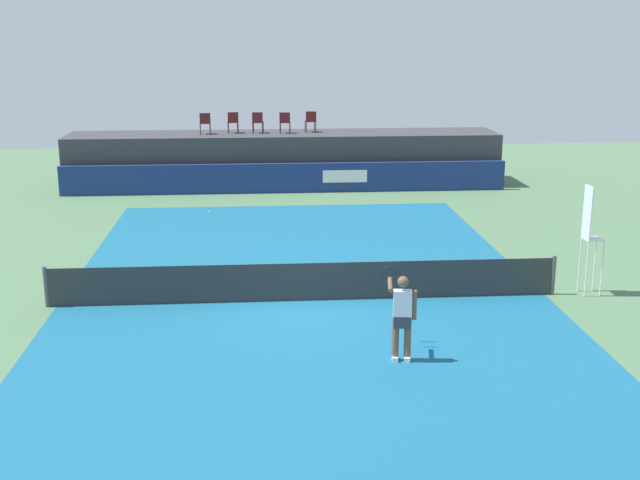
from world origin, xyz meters
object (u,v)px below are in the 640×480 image
Objects in this scene: net_post_near at (46,287)px; spectator_chair_right at (285,122)px; tennis_ball at (209,212)px; spectator_chair_far_right at (311,120)px; tennis_player at (402,315)px; net_post_far at (553,275)px; spectator_chair_far_left at (205,122)px; spectator_chair_left at (233,121)px; spectator_chair_center at (258,121)px; umpire_chair at (589,232)px.

spectator_chair_right is at bearing 67.61° from net_post_near.
tennis_ball is at bearing -119.51° from spectator_chair_right.
net_post_near is (-7.34, -15.48, -2.19)m from spectator_chair_far_right.
spectator_chair_far_right is at bearing 91.62° from tennis_player.
spectator_chair_far_left is at bearing 122.04° from net_post_far.
spectator_chair_left reaches higher than tennis_player.
spectator_chair_right reaches higher than net_post_far.
umpire_chair is (8.12, -15.31, -1.11)m from spectator_chair_center.
net_post_near is 14.71× the size of tennis_ball.
spectator_chair_far_right is 7.36m from tennis_ball.
spectator_chair_far_left is at bearing -166.92° from spectator_chair_left.
spectator_chair_left is at bearing 120.72° from umpire_chair.
tennis_player is (4.96, -18.95, -1.73)m from spectator_chair_far_left.
spectator_chair_left is 3.27m from spectator_chair_far_right.
spectator_chair_center and spectator_chair_far_right have the same top height.
spectator_chair_center is 1.00× the size of spectator_chair_far_right.
umpire_chair is 2.76× the size of net_post_far.
spectator_chair_right is 6.56m from tennis_ball.
spectator_chair_center is 0.89× the size of net_post_far.
spectator_chair_left reaches higher than umpire_chair.
tennis_player is at bearing -71.54° from tennis_ball.
spectator_chair_center is 6.25m from tennis_ball.
spectator_chair_far_left and spectator_chair_center have the same top height.
spectator_chair_center is at bearing 117.94° from umpire_chair.
spectator_chair_left is 1.04m from spectator_chair_center.
net_post_near is 1.00× the size of net_post_far.
tennis_player is (-4.51, -3.83, 0.46)m from net_post_far.
spectator_chair_right is 0.32× the size of umpire_chair.
spectator_chair_far_right is at bearing 4.62° from spectator_chair_center.
umpire_chair is 6.60m from tennis_player.
net_post_far is (-0.83, 0.01, -1.09)m from umpire_chair.
tennis_player is (7.89, -3.83, 0.46)m from net_post_near.
net_post_far is at bearing -71.91° from spectator_chair_far_right.
net_post_near is 12.40m from net_post_far.
spectator_chair_far_left reaches higher than tennis_ball.
spectator_chair_far_left is at bearing 93.99° from tennis_ball.
spectator_chair_right is (1.13, -0.14, 0.00)m from spectator_chair_center.
spectator_chair_far_left is 1.18m from spectator_chair_left.
spectator_chair_far_left is at bearing 104.66° from tennis_player.
spectator_chair_far_left and spectator_chair_left have the same top height.
tennis_ball is (-1.82, -5.36, -2.66)m from spectator_chair_center.
spectator_chair_center is 16.28m from net_post_near.
spectator_chair_left is at bearing 118.40° from net_post_far.
net_post_near is (-6.24, -15.16, -2.19)m from spectator_chair_right.
umpire_chair is at bearing -0.43° from net_post_far.
spectator_chair_left is 0.50× the size of tennis_player.
net_post_far is at bearing 179.57° from umpire_chair.
spectator_chair_center is at bearing 71.25° from tennis_ball.
spectator_chair_left is at bearing 173.80° from spectator_chair_right.
spectator_chair_right is (3.31, 0.03, 0.00)m from spectator_chair_far_left.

